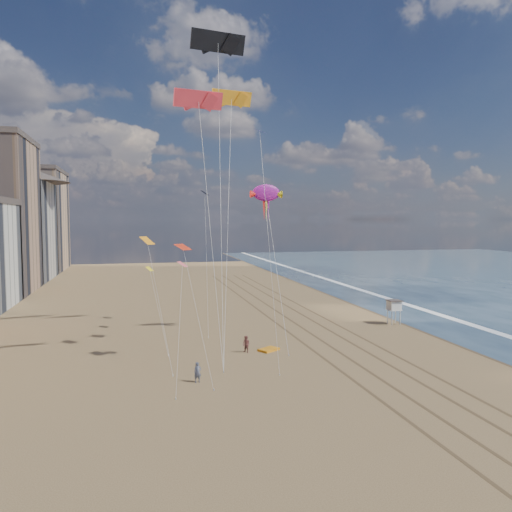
# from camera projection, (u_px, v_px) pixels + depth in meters

# --- Properties ---
(ground) EXTENTS (260.00, 260.00, 0.00)m
(ground) POSITION_uv_depth(u_px,v_px,m) (429.00, 423.00, 33.50)
(ground) COLOR brown
(ground) RESTS_ON ground
(wet_sand) EXTENTS (260.00, 260.00, 0.00)m
(wet_sand) POSITION_uv_depth(u_px,v_px,m) (391.00, 308.00, 76.70)
(wet_sand) COLOR #42301E
(wet_sand) RESTS_ON ground
(foam) EXTENTS (260.00, 260.00, 0.00)m
(foam) POSITION_uv_depth(u_px,v_px,m) (416.00, 307.00, 77.68)
(foam) COLOR white
(foam) RESTS_ON ground
(tracks) EXTENTS (7.68, 120.00, 0.01)m
(tracks) POSITION_uv_depth(u_px,v_px,m) (312.00, 327.00, 63.19)
(tracks) COLOR brown
(tracks) RESTS_ON ground
(lifeguard_stand) EXTENTS (1.76, 1.76, 3.17)m
(lifeguard_stand) POSITION_uv_depth(u_px,v_px,m) (394.00, 306.00, 64.96)
(lifeguard_stand) COLOR silver
(lifeguard_stand) RESTS_ON ground
(grounded_kite) EXTENTS (2.46, 2.24, 0.24)m
(grounded_kite) POSITION_uv_depth(u_px,v_px,m) (269.00, 350.00, 51.94)
(grounded_kite) COLOR orange
(grounded_kite) RESTS_ON ground
(show_kite) EXTENTS (3.86, 5.42, 19.33)m
(show_kite) POSITION_uv_depth(u_px,v_px,m) (266.00, 193.00, 58.37)
(show_kite) COLOR #9E188D
(show_kite) RESTS_ON ground
(kite_flyer_a) EXTENTS (0.70, 0.53, 1.72)m
(kite_flyer_a) POSITION_uv_depth(u_px,v_px,m) (198.00, 372.00, 41.78)
(kite_flyer_a) COLOR #525769
(kite_flyer_a) RESTS_ON ground
(kite_flyer_b) EXTENTS (1.06, 1.08, 1.76)m
(kite_flyer_b) POSITION_uv_depth(u_px,v_px,m) (246.00, 344.00, 51.08)
(kite_flyer_b) COLOR brown
(kite_flyer_b) RESTS_ON ground
(parafoils) EXTENTS (10.42, 15.60, 11.22)m
(parafoils) POSITION_uv_depth(u_px,v_px,m) (218.00, 70.00, 54.38)
(parafoils) COLOR black
(parafoils) RESTS_ON ground
(small_kites) EXTENTS (13.00, 17.72, 15.32)m
(small_kites) POSITION_uv_depth(u_px,v_px,m) (191.00, 216.00, 51.75)
(small_kites) COLOR yellow
(small_kites) RESTS_ON ground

